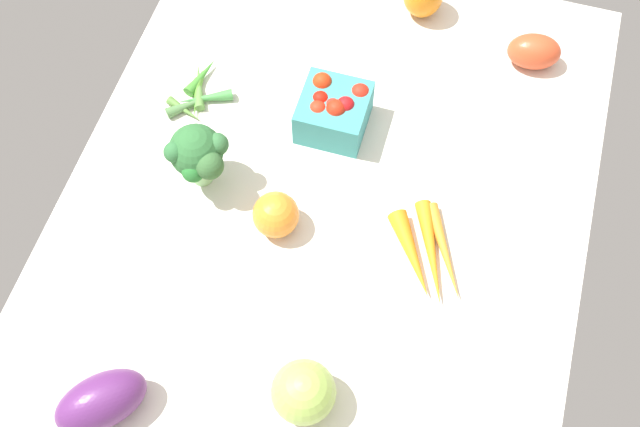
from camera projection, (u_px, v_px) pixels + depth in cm
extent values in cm
cube|color=silver|center=(320.00, 223.00, 114.58)|extent=(104.00, 76.00, 2.00)
cone|color=orange|center=(412.00, 255.00, 109.48)|extent=(12.84, 9.57, 2.91)
cone|color=orange|center=(431.00, 254.00, 109.86)|extent=(15.80, 8.08, 2.41)
cone|color=orange|center=(445.00, 253.00, 110.13)|extent=(14.49, 8.84, 2.06)
cone|color=#4E7A44|center=(192.00, 104.00, 122.20)|extent=(6.92, 7.29, 1.76)
cone|color=#558338|center=(185.00, 110.00, 121.84)|extent=(3.66, 6.61, 1.43)
cone|color=#428C42|center=(205.00, 98.00, 122.66)|extent=(5.46, 8.60, 1.85)
cone|color=#598D40|center=(199.00, 86.00, 123.93)|extent=(8.82, 4.84, 1.63)
cone|color=#4E8A2B|center=(196.00, 98.00, 122.91)|extent=(7.25, 3.22, 1.50)
cone|color=#418E30|center=(202.00, 76.00, 124.65)|extent=(7.78, 3.66, 1.88)
sphere|color=#9ABC52|center=(304.00, 392.00, 97.76)|extent=(8.28, 8.28, 8.28)
ellipsoid|color=#D54927|center=(534.00, 51.00, 124.55)|extent=(7.04, 9.34, 5.70)
cylinder|color=#96D18B|center=(201.00, 170.00, 114.99)|extent=(3.10, 3.10, 4.54)
sphere|color=#2D6633|center=(196.00, 151.00, 110.39)|extent=(7.80, 7.80, 7.80)
sphere|color=#2E6836|center=(174.00, 153.00, 108.25)|extent=(3.02, 3.02, 3.02)
sphere|color=#266E2C|center=(193.00, 171.00, 109.26)|extent=(3.27, 3.27, 3.27)
sphere|color=#346031|center=(210.00, 162.00, 108.94)|extent=(4.16, 4.16, 4.16)
sphere|color=#336A39|center=(217.00, 144.00, 109.48)|extent=(3.32, 3.32, 3.32)
cube|color=teal|center=(334.00, 113.00, 118.57)|extent=(10.11, 10.11, 6.46)
sphere|color=red|center=(320.00, 99.00, 116.47)|extent=(2.53, 2.53, 2.53)
sphere|color=red|center=(360.00, 93.00, 117.26)|extent=(3.04, 3.04, 3.04)
sphere|color=red|center=(318.00, 109.00, 115.83)|extent=(2.75, 2.75, 2.75)
sphere|color=red|center=(333.00, 106.00, 116.08)|extent=(2.44, 2.44, 2.44)
sphere|color=red|center=(336.00, 109.00, 115.36)|extent=(3.03, 3.03, 3.03)
sphere|color=red|center=(345.00, 105.00, 115.73)|extent=(2.72, 2.72, 2.72)
sphere|color=red|center=(322.00, 82.00, 117.62)|extent=(2.97, 2.97, 2.97)
sphere|color=orange|center=(276.00, 215.00, 110.32)|extent=(6.68, 6.68, 6.68)
ellipsoid|color=#5B2866|center=(101.00, 401.00, 97.94)|extent=(13.20, 13.35, 6.84)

